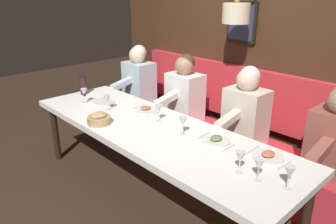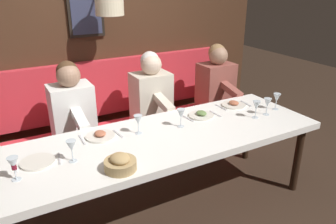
{
  "view_description": "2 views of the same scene",
  "coord_description": "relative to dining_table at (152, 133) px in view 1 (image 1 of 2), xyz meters",
  "views": [
    {
      "loc": [
        -1.76,
        -2.09,
        1.92
      ],
      "look_at": [
        0.05,
        -0.16,
        0.92
      ],
      "focal_mm": 34.52,
      "sensor_mm": 36.0,
      "label": 1
    },
    {
      "loc": [
        -2.13,
        1.05,
        1.94
      ],
      "look_at": [
        0.05,
        -0.16,
        0.92
      ],
      "focal_mm": 34.98,
      "sensor_mm": 36.0,
      "label": 2
    }
  ],
  "objects": [
    {
      "name": "ground_plane",
      "position": [
        0.0,
        0.0,
        -0.68
      ],
      "size": [
        12.0,
        12.0,
        0.0
      ],
      "primitive_type": "plane",
      "color": "#332319"
    },
    {
      "name": "dining_table",
      "position": [
        0.0,
        0.0,
        0.0
      ],
      "size": [
        0.9,
        2.91,
        0.74
      ],
      "color": "white",
      "rests_on": "ground_plane"
    },
    {
      "name": "banquette_bench",
      "position": [
        0.89,
        0.0,
        -0.46
      ],
      "size": [
        0.52,
        3.11,
        0.45
      ],
      "primitive_type": "cube",
      "color": "red",
      "rests_on": "ground_plane"
    },
    {
      "name": "back_wall_panel",
      "position": [
        1.46,
        -0.0,
        0.68
      ],
      "size": [
        0.59,
        4.31,
        2.9
      ],
      "color": "#422819",
      "rests_on": "ground_plane"
    },
    {
      "name": "diner_nearest",
      "position": [
        0.88,
        -1.28,
        0.13
      ],
      "size": [
        0.6,
        0.4,
        0.79
      ],
      "color": "#934C42",
      "rests_on": "banquette_bench"
    },
    {
      "name": "diner_near",
      "position": [
        0.88,
        -0.41,
        0.13
      ],
      "size": [
        0.6,
        0.4,
        0.79
      ],
      "color": "beige",
      "rests_on": "banquette_bench"
    },
    {
      "name": "diner_middle",
      "position": [
        0.88,
        0.44,
        0.13
      ],
      "size": [
        0.6,
        0.4,
        0.79
      ],
      "color": "white",
      "rests_on": "banquette_bench"
    },
    {
      "name": "diner_far",
      "position": [
        0.88,
        1.31,
        0.13
      ],
      "size": [
        0.6,
        0.4,
        0.79
      ],
      "color": "silver",
      "rests_on": "banquette_bench"
    },
    {
      "name": "place_setting_0",
      "position": [
        0.26,
        -1.04,
        0.07
      ],
      "size": [
        0.24,
        0.31,
        0.05
      ],
      "color": "silver",
      "rests_on": "dining_table"
    },
    {
      "name": "place_setting_1",
      "position": [
        0.23,
        0.37,
        0.07
      ],
      "size": [
        0.24,
        0.32,
        0.05
      ],
      "color": "silver",
      "rests_on": "dining_table"
    },
    {
      "name": "place_setting_2",
      "position": [
        0.19,
        -0.6,
        0.07
      ],
      "size": [
        0.24,
        0.32,
        0.05
      ],
      "color": "silver",
      "rests_on": "dining_table"
    },
    {
      "name": "place_setting_3",
      "position": [
        0.05,
        0.88,
        0.07
      ],
      "size": [
        0.24,
        0.32,
        0.01
      ],
      "color": "silver",
      "rests_on": "dining_table"
    },
    {
      "name": "wine_glass_0",
      "position": [
        -0.04,
        0.66,
        0.18
      ],
      "size": [
        0.07,
        0.07,
        0.16
      ],
      "color": "silver",
      "rests_on": "dining_table"
    },
    {
      "name": "wine_glass_1",
      "position": [
        -0.08,
        -1.01,
        0.18
      ],
      "size": [
        0.07,
        0.07,
        0.16
      ],
      "color": "silver",
      "rests_on": "dining_table"
    },
    {
      "name": "wine_glass_2",
      "position": [
        -0.1,
        1.04,
        0.17
      ],
      "size": [
        0.07,
        0.07,
        0.16
      ],
      "color": "silver",
      "rests_on": "dining_table"
    },
    {
      "name": "wine_glass_3",
      "position": [
        0.14,
        0.07,
        0.18
      ],
      "size": [
        0.07,
        0.07,
        0.16
      ],
      "color": "silver",
      "rests_on": "dining_table"
    },
    {
      "name": "wine_glass_4",
      "position": [
        -0.02,
        -1.34,
        0.18
      ],
      "size": [
        0.07,
        0.07,
        0.16
      ],
      "color": "silver",
      "rests_on": "dining_table"
    },
    {
      "name": "wine_glass_5",
      "position": [
        0.09,
        -0.31,
        0.18
      ],
      "size": [
        0.07,
        0.07,
        0.16
      ],
      "color": "silver",
      "rests_on": "dining_table"
    },
    {
      "name": "wine_glass_6",
      "position": [
        -0.08,
        -1.16,
        0.18
      ],
      "size": [
        0.07,
        0.07,
        0.16
      ],
      "color": "silver",
      "rests_on": "dining_table"
    },
    {
      "name": "wine_bottle",
      "position": [
        0.05,
        1.33,
        0.18
      ],
      "size": [
        0.08,
        0.08,
        0.3
      ],
      "color": "#33191E",
      "rests_on": "dining_table"
    },
    {
      "name": "bread_bowl",
      "position": [
        -0.31,
        0.41,
        0.11
      ],
      "size": [
        0.22,
        0.22,
        0.12
      ],
      "color": "tan",
      "rests_on": "dining_table"
    }
  ]
}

